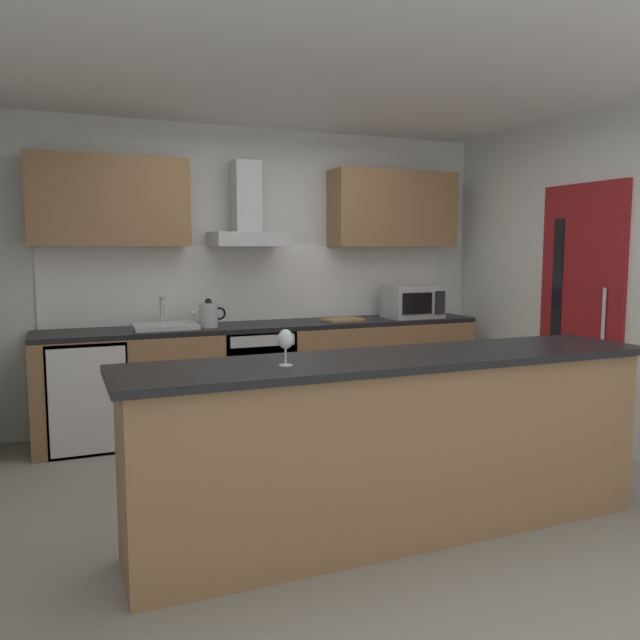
# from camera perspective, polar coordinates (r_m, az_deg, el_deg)

# --- Properties ---
(ground) EXTENTS (5.34, 4.71, 0.02)m
(ground) POSITION_cam_1_polar(r_m,az_deg,el_deg) (4.34, 2.15, -14.59)
(ground) COLOR gray
(ceiling) EXTENTS (5.34, 4.71, 0.02)m
(ceiling) POSITION_cam_1_polar(r_m,az_deg,el_deg) (4.19, 2.31, 21.15)
(ceiling) COLOR white
(wall_back) EXTENTS (5.34, 0.12, 2.60)m
(wall_back) POSITION_cam_1_polar(r_m,az_deg,el_deg) (5.85, -5.65, 3.98)
(wall_back) COLOR silver
(wall_back) RESTS_ON ground
(wall_right) EXTENTS (0.12, 4.71, 2.60)m
(wall_right) POSITION_cam_1_polar(r_m,az_deg,el_deg) (5.38, 24.37, 3.24)
(wall_right) COLOR silver
(wall_right) RESTS_ON ground
(backsplash_tile) EXTENTS (3.69, 0.02, 0.66)m
(backsplash_tile) POSITION_cam_1_polar(r_m,az_deg,el_deg) (5.78, -5.43, 3.26)
(backsplash_tile) COLOR white
(counter_back) EXTENTS (3.82, 0.60, 0.90)m
(counter_back) POSITION_cam_1_polar(r_m,az_deg,el_deg) (5.59, -4.42, -4.90)
(counter_back) COLOR olive
(counter_back) RESTS_ON ground
(counter_island) EXTENTS (2.95, 0.64, 0.98)m
(counter_island) POSITION_cam_1_polar(r_m,az_deg,el_deg) (3.52, 6.91, -10.99)
(counter_island) COLOR olive
(counter_island) RESTS_ON ground
(upper_cabinets) EXTENTS (3.77, 0.32, 0.70)m
(upper_cabinets) POSITION_cam_1_polar(r_m,az_deg,el_deg) (5.64, -5.03, 10.11)
(upper_cabinets) COLOR olive
(side_door) EXTENTS (0.08, 0.85, 2.05)m
(side_door) POSITION_cam_1_polar(r_m,az_deg,el_deg) (5.49, 22.15, 0.53)
(side_door) COLOR maroon
(side_door) RESTS_ON ground
(oven) EXTENTS (0.60, 0.62, 0.80)m
(oven) POSITION_cam_1_polar(r_m,az_deg,el_deg) (5.51, -5.96, -4.97)
(oven) COLOR slate
(oven) RESTS_ON ground
(refrigerator) EXTENTS (0.58, 0.60, 0.85)m
(refrigerator) POSITION_cam_1_polar(r_m,az_deg,el_deg) (5.31, -20.09, -6.16)
(refrigerator) COLOR white
(refrigerator) RESTS_ON ground
(microwave) EXTENTS (0.50, 0.38, 0.30)m
(microwave) POSITION_cam_1_polar(r_m,az_deg,el_deg) (6.02, 8.25, 1.64)
(microwave) COLOR #B7BABC
(microwave) RESTS_ON counter_back
(sink) EXTENTS (0.50, 0.40, 0.26)m
(sink) POSITION_cam_1_polar(r_m,az_deg,el_deg) (5.29, -13.69, -0.46)
(sink) COLOR silver
(sink) RESTS_ON counter_back
(kettle) EXTENTS (0.29, 0.15, 0.24)m
(kettle) POSITION_cam_1_polar(r_m,az_deg,el_deg) (5.31, -9.89, 0.48)
(kettle) COLOR #B7BABC
(kettle) RESTS_ON counter_back
(range_hood) EXTENTS (0.62, 0.45, 0.72)m
(range_hood) POSITION_cam_1_polar(r_m,az_deg,el_deg) (5.54, -6.51, 8.88)
(range_hood) COLOR #B7BABC
(wine_glass) EXTENTS (0.08, 0.08, 0.18)m
(wine_glass) POSITION_cam_1_polar(r_m,az_deg,el_deg) (3.07, -3.09, -1.85)
(wine_glass) COLOR silver
(wine_glass) RESTS_ON counter_island
(chopping_board) EXTENTS (0.37, 0.27, 0.02)m
(chopping_board) POSITION_cam_1_polar(r_m,az_deg,el_deg) (5.71, 2.05, 0.04)
(chopping_board) COLOR tan
(chopping_board) RESTS_ON counter_back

